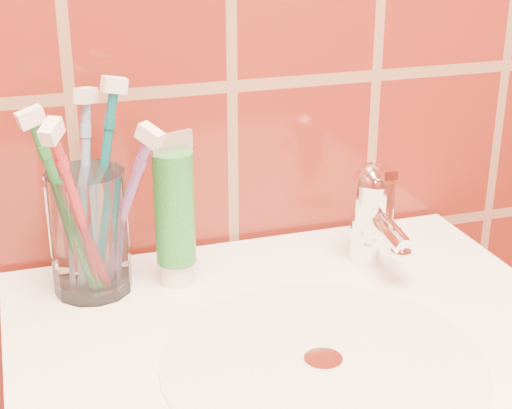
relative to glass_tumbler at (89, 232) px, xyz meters
name	(u,v)px	position (x,y,z in m)	size (l,w,h in m)	color
glass_tumbler	(89,232)	(0.00, 0.00, 0.00)	(0.08, 0.08, 0.13)	white
toothpaste_tube	(175,215)	(0.09, -0.01, 0.01)	(0.05, 0.04, 0.17)	white
faucet	(374,210)	(0.32, -0.03, 0.00)	(0.05, 0.11, 0.12)	white
toothbrush_0	(124,212)	(0.03, -0.02, 0.03)	(0.08, 0.08, 0.20)	#6C4492
toothbrush_1	(80,215)	(-0.01, -0.04, 0.04)	(0.06, 0.09, 0.22)	#A3232B
toothbrush_2	(85,192)	(0.00, 0.02, 0.04)	(0.04, 0.05, 0.22)	#6B8DBF
toothbrush_3	(102,186)	(0.02, 0.02, 0.04)	(0.07, 0.03, 0.23)	#0C5C67
toothbrush_4	(66,208)	(-0.02, -0.02, 0.04)	(0.07, 0.04, 0.22)	#217D38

